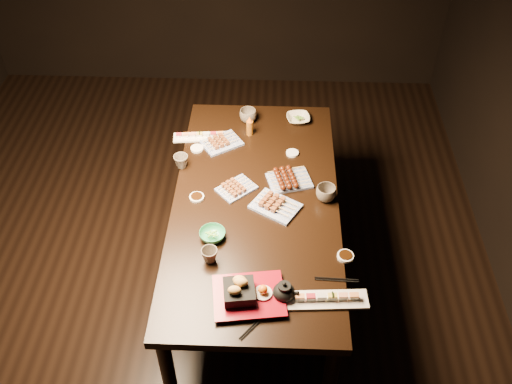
% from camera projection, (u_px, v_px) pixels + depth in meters
% --- Properties ---
extents(ground, '(5.00, 5.00, 0.00)m').
position_uv_depth(ground, '(181.00, 295.00, 3.56)').
color(ground, black).
rests_on(ground, ground).
extents(dining_table, '(1.18, 1.92, 0.75)m').
position_uv_depth(dining_table, '(256.00, 246.00, 3.36)').
color(dining_table, black).
rests_on(dining_table, ground).
extents(sushi_platter_near, '(0.39, 0.13, 0.05)m').
position_uv_depth(sushi_platter_near, '(327.00, 298.00, 2.61)').
color(sushi_platter_near, white).
rests_on(sushi_platter_near, dining_table).
extents(sushi_platter_far, '(0.33, 0.12, 0.04)m').
position_uv_depth(sushi_platter_far, '(200.00, 135.00, 3.50)').
color(sushi_platter_far, white).
rests_on(sushi_platter_far, dining_table).
extents(yakitori_plate_center, '(0.25, 0.24, 0.05)m').
position_uv_depth(yakitori_plate_center, '(236.00, 186.00, 3.15)').
color(yakitori_plate_center, '#828EB6').
rests_on(yakitori_plate_center, dining_table).
extents(yakitori_plate_right, '(0.30, 0.28, 0.06)m').
position_uv_depth(yakitori_plate_right, '(276.00, 203.00, 3.05)').
color(yakitori_plate_right, '#828EB6').
rests_on(yakitori_plate_right, dining_table).
extents(yakitori_plate_left, '(0.28, 0.26, 0.06)m').
position_uv_depth(yakitori_plate_left, '(221.00, 140.00, 3.45)').
color(yakitori_plate_left, '#828EB6').
rests_on(yakitori_plate_left, dining_table).
extents(tsukune_plate, '(0.28, 0.23, 0.06)m').
position_uv_depth(tsukune_plate, '(289.00, 178.00, 3.20)').
color(tsukune_plate, '#828EB6').
rests_on(tsukune_plate, dining_table).
extents(edamame_bowl_green, '(0.14, 0.14, 0.04)m').
position_uv_depth(edamame_bowl_green, '(212.00, 235.00, 2.89)').
color(edamame_bowl_green, '#2D8B56').
rests_on(edamame_bowl_green, dining_table).
extents(edamame_bowl_cream, '(0.17, 0.17, 0.04)m').
position_uv_depth(edamame_bowl_cream, '(298.00, 119.00, 3.62)').
color(edamame_bowl_cream, beige).
rests_on(edamame_bowl_cream, dining_table).
extents(tempura_tray, '(0.36, 0.30, 0.12)m').
position_uv_depth(tempura_tray, '(249.00, 290.00, 2.59)').
color(tempura_tray, black).
rests_on(tempura_tray, dining_table).
extents(teacup_near_left, '(0.11, 0.11, 0.08)m').
position_uv_depth(teacup_near_left, '(210.00, 255.00, 2.77)').
color(teacup_near_left, brown).
rests_on(teacup_near_left, dining_table).
extents(teacup_mid_right, '(0.12, 0.12, 0.09)m').
position_uv_depth(teacup_mid_right, '(326.00, 193.00, 3.08)').
color(teacup_mid_right, brown).
rests_on(teacup_mid_right, dining_table).
extents(teacup_far_left, '(0.10, 0.10, 0.08)m').
position_uv_depth(teacup_far_left, '(181.00, 161.00, 3.29)').
color(teacup_far_left, brown).
rests_on(teacup_far_left, dining_table).
extents(teacup_far_right, '(0.15, 0.15, 0.08)m').
position_uv_depth(teacup_far_right, '(248.00, 116.00, 3.61)').
color(teacup_far_right, brown).
rests_on(teacup_far_right, dining_table).
extents(teapot, '(0.14, 0.14, 0.10)m').
position_uv_depth(teapot, '(284.00, 290.00, 2.60)').
color(teapot, black).
rests_on(teapot, dining_table).
extents(condiment_bottle, '(0.06, 0.06, 0.13)m').
position_uv_depth(condiment_bottle, '(250.00, 126.00, 3.49)').
color(condiment_bottle, brown).
rests_on(condiment_bottle, dining_table).
extents(sauce_dish_west, '(0.09, 0.09, 0.01)m').
position_uv_depth(sauce_dish_west, '(197.00, 197.00, 3.11)').
color(sauce_dish_west, white).
rests_on(sauce_dish_west, dining_table).
extents(sauce_dish_east, '(0.10, 0.10, 0.01)m').
position_uv_depth(sauce_dish_east, '(292.00, 153.00, 3.39)').
color(sauce_dish_east, white).
rests_on(sauce_dish_east, dining_table).
extents(sauce_dish_se, '(0.11, 0.11, 0.01)m').
position_uv_depth(sauce_dish_se, '(345.00, 256.00, 2.81)').
color(sauce_dish_se, white).
rests_on(sauce_dish_se, dining_table).
extents(sauce_dish_nw, '(0.08, 0.08, 0.01)m').
position_uv_depth(sauce_dish_nw, '(197.00, 149.00, 3.42)').
color(sauce_dish_nw, white).
rests_on(sauce_dish_nw, dining_table).
extents(chopsticks_near, '(0.14, 0.17, 0.01)m').
position_uv_depth(chopsticks_near, '(255.00, 324.00, 2.53)').
color(chopsticks_near, black).
rests_on(chopsticks_near, dining_table).
extents(chopsticks_se, '(0.21, 0.03, 0.01)m').
position_uv_depth(chopsticks_se, '(337.00, 280.00, 2.71)').
color(chopsticks_se, black).
rests_on(chopsticks_se, dining_table).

